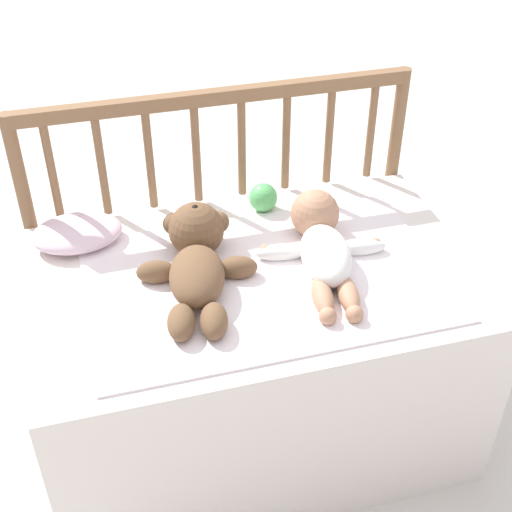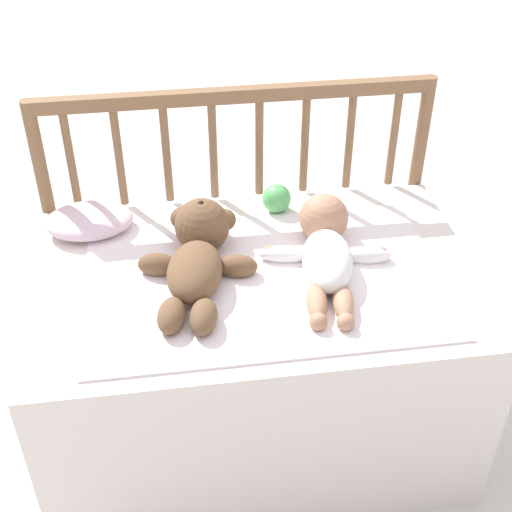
% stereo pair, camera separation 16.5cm
% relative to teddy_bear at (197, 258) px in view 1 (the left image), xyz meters
% --- Properties ---
extents(ground_plane, '(12.00, 12.00, 0.00)m').
position_rel_teddy_bear_xyz_m(ground_plane, '(0.13, -0.03, -0.60)').
color(ground_plane, silver).
extents(crib_mattress, '(1.06, 0.67, 0.54)m').
position_rel_teddy_bear_xyz_m(crib_mattress, '(0.13, -0.03, -0.33)').
color(crib_mattress, white).
rests_on(crib_mattress, ground_plane).
extents(crib_rail, '(1.06, 0.04, 0.86)m').
position_rel_teddy_bear_xyz_m(crib_rail, '(0.13, 0.33, -0.00)').
color(crib_rail, brown).
rests_on(crib_rail, ground_plane).
extents(blanket, '(0.83, 0.53, 0.01)m').
position_rel_teddy_bear_xyz_m(blanket, '(0.15, -0.06, -0.05)').
color(blanket, white).
rests_on(blanket, crib_mattress).
extents(teddy_bear, '(0.29, 0.41, 0.14)m').
position_rel_teddy_bear_xyz_m(teddy_bear, '(0.00, 0.00, 0.00)').
color(teddy_bear, brown).
rests_on(teddy_bear, crib_mattress).
extents(baby, '(0.32, 0.42, 0.12)m').
position_rel_teddy_bear_xyz_m(baby, '(0.30, -0.02, -0.01)').
color(baby, white).
rests_on(baby, crib_mattress).
extents(small_pillow, '(0.22, 0.17, 0.06)m').
position_rel_teddy_bear_xyz_m(small_pillow, '(-0.26, 0.21, -0.02)').
color(small_pillow, silver).
rests_on(small_pillow, crib_mattress).
extents(toy_ball, '(0.08, 0.08, 0.08)m').
position_rel_teddy_bear_xyz_m(toy_ball, '(0.23, 0.23, -0.02)').
color(toy_ball, '#59BF66').
rests_on(toy_ball, crib_mattress).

